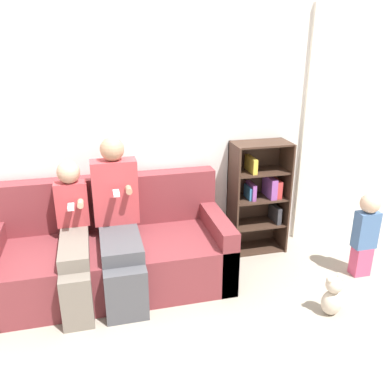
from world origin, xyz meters
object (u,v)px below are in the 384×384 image
(bookshelf, at_px, (258,195))
(teddy_bear, at_px, (332,296))
(child_seated, at_px, (73,236))
(toddler_standing, at_px, (366,231))
(adult_seated, at_px, (118,220))
(couch, at_px, (111,253))

(bookshelf, relative_size, teddy_bear, 3.27)
(child_seated, height_order, toddler_standing, child_seated)
(child_seated, height_order, bookshelf, bookshelf)
(adult_seated, bearing_deg, bookshelf, 16.07)
(toddler_standing, height_order, bookshelf, bookshelf)
(adult_seated, relative_size, child_seated, 1.17)
(teddy_bear, bearing_deg, child_seated, 159.29)
(toddler_standing, xyz_separation_m, bookshelf, (-0.73, 0.72, 0.15))
(adult_seated, distance_m, teddy_bear, 1.80)
(bookshelf, bearing_deg, toddler_standing, -44.58)
(toddler_standing, relative_size, teddy_bear, 2.31)
(couch, relative_size, child_seated, 1.82)
(child_seated, distance_m, teddy_bear, 2.09)
(teddy_bear, bearing_deg, bookshelf, 97.34)
(child_seated, relative_size, teddy_bear, 3.23)
(child_seated, xyz_separation_m, teddy_bear, (1.92, -0.72, -0.40))
(bookshelf, distance_m, teddy_bear, 1.25)
(couch, bearing_deg, bookshelf, 11.51)
(adult_seated, xyz_separation_m, child_seated, (-0.36, -0.04, -0.09))
(child_seated, relative_size, bookshelf, 0.99)
(toddler_standing, bearing_deg, child_seated, 173.81)
(couch, xyz_separation_m, adult_seated, (0.07, -0.10, 0.35))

